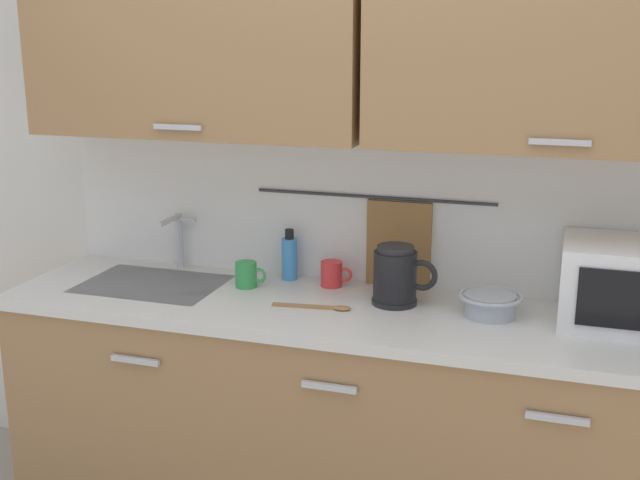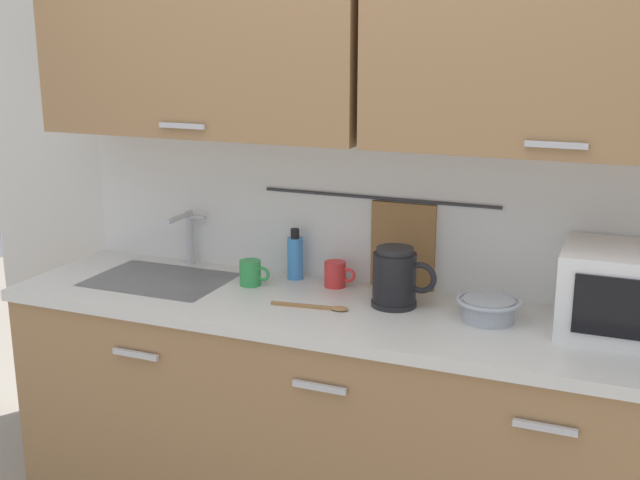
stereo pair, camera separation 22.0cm
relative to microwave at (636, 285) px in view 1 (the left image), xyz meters
The scene contains 10 objects.
counter_unit 1.08m from the microwave, behind, with size 2.53×0.64×0.90m.
back_wall_assembly 1.03m from the microwave, behind, with size 3.70×0.41×2.50m.
sink_faucet 1.70m from the microwave, behind, with size 0.09×0.17×0.22m.
microwave is the anchor object (origin of this frame).
electric_kettle 0.77m from the microwave, behind, with size 0.23×0.16×0.21m.
dish_soap_bottle 1.23m from the microwave, behind, with size 0.06×0.06×0.20m.
mug_near_sink 1.34m from the microwave, behind, with size 0.12×0.08×0.09m.
mixing_bowl 0.46m from the microwave, behind, with size 0.21×0.21×0.08m.
mug_by_kettle 1.05m from the microwave, behind, with size 0.12×0.08×0.09m.
wooden_spoon 1.02m from the microwave, behind, with size 0.28×0.06×0.01m.
Camera 1 is at (0.67, -2.21, 1.82)m, focal length 44.79 mm.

